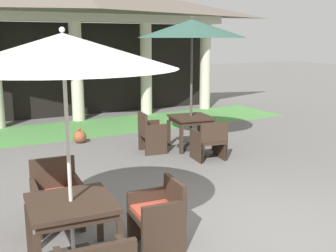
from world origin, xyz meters
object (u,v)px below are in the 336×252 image
(patio_chair_mid_left_north, at_px, (56,197))
(patio_table_near_foreground, at_px, (191,121))
(patio_umbrella_near_foreground, at_px, (192,30))
(patio_table_mid_left, at_px, (71,210))
(patio_chair_near_foreground_south, at_px, (209,141))
(patio_chair_near_foreground_west, at_px, (151,134))
(patio_chair_mid_left_east, at_px, (158,215))
(patio_umbrella_mid_left, at_px, (63,54))
(terracotta_urn, at_px, (80,137))

(patio_chair_mid_left_north, bearing_deg, patio_table_near_foreground, -140.52)
(patio_umbrella_near_foreground, bearing_deg, patio_table_near_foreground, 180.00)
(patio_umbrella_near_foreground, relative_size, patio_table_mid_left, 3.04)
(patio_table_near_foreground, height_order, patio_umbrella_near_foreground, patio_umbrella_near_foreground)
(patio_chair_near_foreground_south, height_order, patio_chair_near_foreground_west, patio_chair_near_foreground_west)
(patio_umbrella_near_foreground, bearing_deg, patio_chair_mid_left_east, -126.17)
(patio_umbrella_mid_left, bearing_deg, terracotta_urn, 72.84)
(patio_umbrella_mid_left, xyz_separation_m, patio_chair_mid_left_east, (1.03, -0.07, -1.93))
(patio_chair_mid_left_north, xyz_separation_m, terracotta_urn, (1.57, 4.30, -0.26))
(patio_umbrella_near_foreground, height_order, terracotta_urn, patio_umbrella_near_foreground)
(patio_table_near_foreground, distance_m, patio_chair_mid_left_east, 4.63)
(patio_umbrella_near_foreground, relative_size, patio_chair_near_foreground_west, 3.30)
(patio_table_near_foreground, distance_m, terracotta_urn, 2.74)
(patio_chair_near_foreground_west, height_order, patio_chair_mid_left_north, patio_chair_mid_left_north)
(patio_umbrella_near_foreground, relative_size, patio_umbrella_mid_left, 1.13)
(patio_chair_mid_left_east, height_order, patio_chair_mid_left_north, patio_chair_mid_left_north)
(patio_table_near_foreground, height_order, terracotta_urn, patio_table_near_foreground)
(patio_umbrella_mid_left, bearing_deg, patio_chair_near_foreground_south, 36.79)
(patio_chair_mid_left_east, relative_size, patio_chair_mid_left_north, 0.90)
(patio_table_near_foreground, xyz_separation_m, patio_umbrella_mid_left, (-3.76, -3.66, 1.69))
(patio_umbrella_near_foreground, height_order, patio_table_mid_left, patio_umbrella_near_foreground)
(patio_chair_mid_left_north, bearing_deg, patio_umbrella_mid_left, 90.00)
(patio_table_mid_left, bearing_deg, patio_table_near_foreground, 44.26)
(patio_table_near_foreground, bearing_deg, patio_umbrella_mid_left, -135.74)
(patio_chair_near_foreground_south, distance_m, patio_table_mid_left, 4.54)
(patio_umbrella_near_foreground, bearing_deg, patio_chair_near_foreground_south, -97.90)
(patio_chair_mid_left_north, bearing_deg, terracotta_urn, -106.11)
(patio_umbrella_near_foreground, distance_m, patio_chair_near_foreground_south, 2.47)
(patio_table_near_foreground, relative_size, terracotta_urn, 2.49)
(patio_chair_near_foreground_west, xyz_separation_m, patio_chair_mid_left_east, (-1.78, -3.87, -0.02))
(patio_table_near_foreground, bearing_deg, patio_chair_near_foreground_west, 172.10)
(patio_umbrella_near_foreground, xyz_separation_m, terracotta_urn, (-2.11, 1.67, -2.50))
(patio_chair_near_foreground_west, relative_size, patio_chair_mid_left_north, 0.98)
(patio_table_near_foreground, distance_m, patio_umbrella_mid_left, 5.51)
(patio_table_near_foreground, bearing_deg, patio_chair_mid_left_north, -144.52)
(patio_umbrella_mid_left, xyz_separation_m, terracotta_urn, (1.65, 5.34, -2.17))
(terracotta_urn, bearing_deg, patio_chair_near_foreground_south, -52.95)
(patio_umbrella_near_foreground, bearing_deg, patio_table_mid_left, -135.74)
(patio_umbrella_mid_left, bearing_deg, patio_umbrella_near_foreground, 44.26)
(patio_umbrella_near_foreground, bearing_deg, terracotta_urn, 141.63)
(patio_table_near_foreground, bearing_deg, patio_chair_near_foreground_south, -97.90)
(patio_chair_near_foreground_west, bearing_deg, terracotta_urn, -135.11)
(patio_chair_near_foreground_south, bearing_deg, patio_umbrella_mid_left, -135.31)
(patio_chair_mid_left_east, distance_m, patio_chair_mid_left_north, 1.46)
(patio_chair_mid_left_east, bearing_deg, patio_chair_mid_left_north, 44.77)
(patio_table_mid_left, height_order, patio_chair_mid_left_north, patio_chair_mid_left_north)
(patio_chair_near_foreground_west, bearing_deg, patio_table_mid_left, -28.59)
(patio_umbrella_near_foreground, height_order, patio_chair_near_foreground_south, patio_umbrella_near_foreground)
(patio_chair_near_foreground_west, distance_m, patio_umbrella_mid_left, 5.10)
(patio_chair_near_foreground_south, height_order, terracotta_urn, patio_chair_near_foreground_south)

